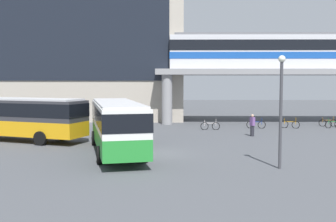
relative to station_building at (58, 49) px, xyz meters
The scene contains 14 objects.
ground_plane 21.20m from the station_building, 48.91° to the right, with size 120.00×120.00×0.00m, color #47494F.
station_building is the anchor object (origin of this frame).
elevated_platform 28.79m from the station_building, 10.86° to the right, with size 31.65×6.20×5.75m.
train 26.83m from the station_building, 11.58° to the right, with size 25.18×2.96×3.84m.
bus_main 27.48m from the station_building, 66.73° to the right, with size 5.07×11.33×3.22m.
bus_secondary 20.50m from the station_building, 83.18° to the right, with size 11.24×6.18×3.22m.
bicycle_brown 31.97m from the station_building, 17.81° to the right, with size 1.79×0.23×1.04m.
bicycle_green 32.36m from the station_building, 20.15° to the right, with size 1.73×0.56×1.04m.
bicycle_orange 28.69m from the station_building, 23.51° to the right, with size 1.69×0.71×1.04m.
bicycle_silver 22.92m from the station_building, 35.39° to the right, with size 1.79×0.07×1.04m.
bicycle_blue 25.93m from the station_building, 26.96° to the right, with size 1.77×0.38×1.04m.
pedestrian_walking_across 21.79m from the station_building, 54.27° to the right, with size 0.38×0.47×1.80m.
pedestrian_at_kerb 27.51m from the station_building, 39.08° to the right, with size 0.41×0.47×1.80m.
lamp_post 35.20m from the station_building, 55.86° to the right, with size 0.36×0.36×5.80m.
Camera 1 is at (1.25, -24.72, 4.52)m, focal length 43.11 mm.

